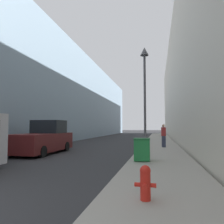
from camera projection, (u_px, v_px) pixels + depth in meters
name	position (u px, v px, depth m)	size (l,w,h in m)	color
sidewalk_right	(160.00, 144.00, 19.75)	(3.00, 60.00, 0.13)	#9E998E
building_left_glass	(47.00, 98.00, 31.17)	(12.00, 60.00, 11.58)	#849EB2
building_right_stone	(223.00, 81.00, 26.46)	(12.00, 60.00, 14.33)	beige
fire_hydrant	(145.00, 182.00, 4.63)	(0.46, 0.35, 0.73)	red
trash_bin	(142.00, 149.00, 9.88)	(0.70, 0.71, 1.03)	#1E7538
lamppost	(145.00, 80.00, 13.59)	(0.52, 0.52, 6.54)	#4C4C51
pickup_truck	(43.00, 139.00, 13.81)	(2.13, 5.04, 2.10)	#561919
pedestrian_on_sidewalk	(164.00, 136.00, 16.49)	(0.35, 0.23, 1.73)	#2D3347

